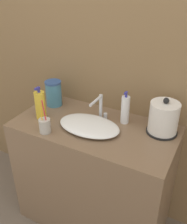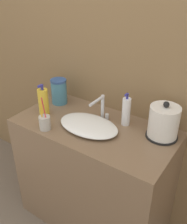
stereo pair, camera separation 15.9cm
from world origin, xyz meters
TOP-DOWN VIEW (x-y plane):
  - wall_back at (0.00, 0.54)m, footprint 6.00×0.04m
  - vanity_counter at (0.00, 0.26)m, footprint 1.03×0.52m
  - sink_basin at (-0.01, 0.22)m, footprint 0.39×0.25m
  - faucet at (-0.01, 0.35)m, footprint 0.06×0.15m
  - electric_kettle at (0.39, 0.39)m, footprint 0.19×0.19m
  - toothbrush_cup at (-0.23, 0.06)m, footprint 0.07×0.07m
  - lotion_bottle at (-0.36, 0.19)m, footprint 0.07×0.07m
  - shampoo_bottle at (0.15, 0.39)m, footprint 0.05×0.05m
  - water_pitcher at (-0.39, 0.38)m, footprint 0.11×0.11m

SIDE VIEW (x-z plane):
  - vanity_counter at x=0.00m, z-range 0.00..0.84m
  - sink_basin at x=-0.01m, z-range 0.84..0.88m
  - toothbrush_cup at x=-0.23m, z-range 0.77..0.99m
  - water_pitcher at x=-0.39m, z-range 0.84..1.02m
  - shampoo_bottle at x=0.15m, z-range 0.82..1.04m
  - electric_kettle at x=0.39m, z-range 0.81..1.04m
  - lotion_bottle at x=-0.36m, z-range 0.82..1.04m
  - faucet at x=-0.01m, z-range 0.85..1.01m
  - wall_back at x=0.00m, z-range 0.00..2.60m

